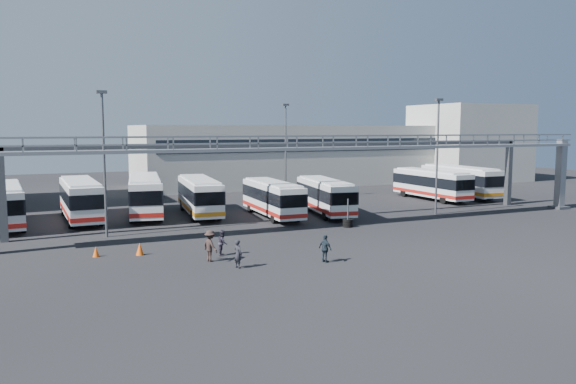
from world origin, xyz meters
name	(u,v)px	position (x,y,z in m)	size (l,w,h in m)	color
ground	(361,239)	(0.00, 0.00, 0.00)	(140.00, 140.00, 0.00)	black
gantry	(323,156)	(0.00, 5.87, 5.51)	(51.40, 5.15, 7.10)	gray
warehouse	(292,155)	(12.00, 38.00, 4.00)	(42.00, 14.00, 8.00)	#9E9E99
building_right	(469,143)	(38.00, 32.00, 5.50)	(14.00, 12.00, 11.00)	#B2B2AD
light_pole_left	(104,156)	(-16.00, 8.00, 5.73)	(0.70, 0.35, 10.21)	#4C4F54
light_pole_mid	(437,150)	(12.00, 7.00, 5.73)	(0.70, 0.35, 10.21)	#4C4F54
light_pole_back	(286,146)	(4.00, 22.00, 5.73)	(0.70, 0.35, 10.21)	#4C4F54
bus_0	(5,203)	(-22.71, 15.56, 1.83)	(3.16, 11.00, 3.30)	silver
bus_1	(81,198)	(-17.11, 16.32, 1.87)	(2.86, 11.19, 3.38)	silver
bus_2	(145,194)	(-11.80, 16.64, 1.92)	(4.41, 11.72, 3.48)	silver
bus_3	(199,195)	(-7.35, 15.11, 1.80)	(3.66, 10.95, 3.26)	silver
bus_4	(272,197)	(-1.87, 11.55, 1.70)	(2.90, 10.25, 3.08)	silver
bus_5	(325,195)	(2.99, 11.08, 1.72)	(4.03, 10.48, 3.10)	silver
bus_8	(431,183)	(18.18, 15.49, 1.77)	(2.49, 10.54, 3.20)	silver
bus_9	(460,180)	(22.64, 16.16, 1.90)	(3.30, 11.42, 3.43)	silver
pedestrian_a	(238,254)	(-10.45, -4.19, 0.78)	(0.57, 0.38, 1.57)	black
pedestrian_b	(223,243)	(-10.27, -0.85, 0.77)	(0.75, 0.58, 1.54)	#292433
pedestrian_c	(210,246)	(-11.39, -2.08, 0.91)	(1.18, 0.68, 1.82)	#2C201D
pedestrian_d	(325,249)	(-5.48, -5.00, 0.80)	(0.94, 0.39, 1.60)	#1A2630
cone_left	(96,252)	(-17.30, 1.84, 0.31)	(0.39, 0.39, 0.62)	#E24F0C
cone_right	(140,249)	(-14.83, 1.24, 0.38)	(0.48, 0.48, 0.76)	#E24F0C
tire_stack	(348,222)	(1.53, 4.50, 0.37)	(0.78, 0.78, 2.22)	black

